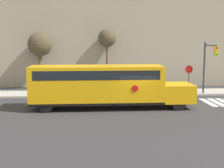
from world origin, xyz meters
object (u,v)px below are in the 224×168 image
at_px(stop_sign, 189,75).
at_px(tree_near_sidewalk, 40,45).
at_px(school_bus, 104,84).
at_px(traffic_light, 208,61).
at_px(tree_far_sidewalk, 107,39).

relative_size(stop_sign, tree_near_sidewalk, 0.46).
height_order(school_bus, traffic_light, traffic_light).
height_order(school_bus, tree_far_sidewalk, tree_far_sidewalk).
height_order(stop_sign, tree_far_sidewalk, tree_far_sidewalk).
height_order(school_bus, stop_sign, school_bus).
height_order(stop_sign, traffic_light, traffic_light).
xyz_separation_m(school_bus, stop_sign, (8.00, 5.43, -0.03)).
distance_m(traffic_light, tree_near_sidewalk, 16.14).
relative_size(school_bus, tree_near_sidewalk, 2.06).
bearing_deg(school_bus, tree_far_sidewalk, 85.36).
height_order(stop_sign, tree_near_sidewalk, tree_near_sidewalk).
relative_size(stop_sign, tree_far_sidewalk, 0.44).
distance_m(stop_sign, traffic_light, 2.32).
height_order(traffic_light, tree_far_sidewalk, tree_far_sidewalk).
bearing_deg(tree_near_sidewalk, school_bus, -57.72).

